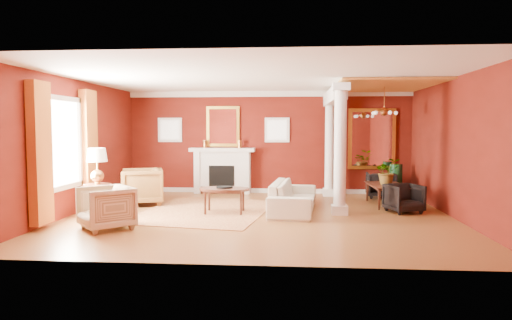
# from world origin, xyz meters

# --- Properties ---
(ground) EXTENTS (8.00, 8.00, 0.00)m
(ground) POSITION_xyz_m (0.00, 0.00, 0.00)
(ground) COLOR brown
(ground) RESTS_ON ground
(room_shell) EXTENTS (8.04, 7.04, 2.92)m
(room_shell) POSITION_xyz_m (0.00, 0.00, 2.02)
(room_shell) COLOR #5F150D
(room_shell) RESTS_ON ground
(fireplace) EXTENTS (1.85, 0.42, 1.29)m
(fireplace) POSITION_xyz_m (-1.30, 3.32, 0.65)
(fireplace) COLOR silver
(fireplace) RESTS_ON ground
(overmantel_mirror) EXTENTS (0.95, 0.07, 1.15)m
(overmantel_mirror) POSITION_xyz_m (-1.30, 3.45, 1.90)
(overmantel_mirror) COLOR gold
(overmantel_mirror) RESTS_ON fireplace
(flank_window_left) EXTENTS (0.70, 0.07, 0.70)m
(flank_window_left) POSITION_xyz_m (-2.85, 3.46, 1.80)
(flank_window_left) COLOR silver
(flank_window_left) RESTS_ON room_shell
(flank_window_right) EXTENTS (0.70, 0.07, 0.70)m
(flank_window_right) POSITION_xyz_m (0.25, 3.46, 1.80)
(flank_window_right) COLOR silver
(flank_window_right) RESTS_ON room_shell
(left_window) EXTENTS (0.21, 2.55, 2.60)m
(left_window) POSITION_xyz_m (-3.89, -0.60, 1.42)
(left_window) COLOR white
(left_window) RESTS_ON room_shell
(column_front) EXTENTS (0.36, 0.36, 2.80)m
(column_front) POSITION_xyz_m (1.70, 0.30, 1.43)
(column_front) COLOR silver
(column_front) RESTS_ON ground
(column_back) EXTENTS (0.36, 0.36, 2.80)m
(column_back) POSITION_xyz_m (1.70, 3.00, 1.43)
(column_back) COLOR silver
(column_back) RESTS_ON ground
(header_beam) EXTENTS (0.30, 3.20, 0.32)m
(header_beam) POSITION_xyz_m (1.70, 1.90, 2.62)
(header_beam) COLOR silver
(header_beam) RESTS_ON column_front
(amber_ceiling) EXTENTS (2.30, 3.40, 0.04)m
(amber_ceiling) POSITION_xyz_m (2.85, 1.75, 2.87)
(amber_ceiling) COLOR #CE8C3C
(amber_ceiling) RESTS_ON room_shell
(dining_mirror) EXTENTS (1.30, 0.07, 1.70)m
(dining_mirror) POSITION_xyz_m (2.90, 3.45, 1.55)
(dining_mirror) COLOR gold
(dining_mirror) RESTS_ON room_shell
(chandelier) EXTENTS (0.60, 0.62, 0.75)m
(chandelier) POSITION_xyz_m (2.90, 1.80, 2.25)
(chandelier) COLOR #BC7C3B
(chandelier) RESTS_ON room_shell
(crown_trim) EXTENTS (8.00, 0.08, 0.16)m
(crown_trim) POSITION_xyz_m (0.00, 3.46, 2.82)
(crown_trim) COLOR silver
(crown_trim) RESTS_ON room_shell
(base_trim) EXTENTS (8.00, 0.08, 0.12)m
(base_trim) POSITION_xyz_m (0.00, 3.46, 0.06)
(base_trim) COLOR silver
(base_trim) RESTS_ON ground
(rug) EXTENTS (3.15, 3.89, 0.01)m
(rug) POSITION_xyz_m (-1.24, 0.45, 0.01)
(rug) COLOR maroon
(rug) RESTS_ON ground
(sofa) EXTENTS (0.88, 2.35, 0.90)m
(sofa) POSITION_xyz_m (0.71, 0.54, 0.45)
(sofa) COLOR beige
(sofa) RESTS_ON ground
(armchair_leopard) EXTENTS (1.14, 1.18, 0.97)m
(armchair_leopard) POSITION_xyz_m (-2.94, 1.19, 0.49)
(armchair_leopard) COLOR black
(armchair_leopard) RESTS_ON ground
(armchair_stripe) EXTENTS (1.16, 1.16, 0.87)m
(armchair_stripe) POSITION_xyz_m (-2.71, -1.51, 0.44)
(armchair_stripe) COLOR tan
(armchair_stripe) RESTS_ON ground
(coffee_table) EXTENTS (1.10, 1.10, 0.55)m
(coffee_table) POSITION_xyz_m (-0.78, 0.24, 0.51)
(coffee_table) COLOR black
(coffee_table) RESTS_ON ground
(coffee_book) EXTENTS (0.17, 0.03, 0.24)m
(coffee_book) POSITION_xyz_m (-0.85, 0.23, 0.67)
(coffee_book) COLOR black
(coffee_book) RESTS_ON coffee_table
(side_table) EXTENTS (0.57, 0.57, 1.43)m
(side_table) POSITION_xyz_m (-3.43, -0.22, 0.96)
(side_table) COLOR black
(side_table) RESTS_ON ground
(dining_table) EXTENTS (0.57, 1.45, 0.80)m
(dining_table) POSITION_xyz_m (2.98, 1.56, 0.40)
(dining_table) COLOR black
(dining_table) RESTS_ON ground
(dining_chair_near) EXTENTS (0.85, 0.82, 0.69)m
(dining_chair_near) POSITION_xyz_m (3.13, 0.62, 0.35)
(dining_chair_near) COLOR black
(dining_chair_near) RESTS_ON ground
(dining_chair_far) EXTENTS (0.76, 0.72, 0.75)m
(dining_chair_far) POSITION_xyz_m (3.04, 2.78, 0.37)
(dining_chair_far) COLOR black
(dining_chair_far) RESTS_ON ground
(green_urn) EXTENTS (0.37, 0.37, 0.90)m
(green_urn) POSITION_xyz_m (3.47, 2.96, 0.35)
(green_urn) COLOR #133C1B
(green_urn) RESTS_ON ground
(potted_plant) EXTENTS (0.71, 0.76, 0.49)m
(potted_plant) POSITION_xyz_m (2.94, 1.55, 1.04)
(potted_plant) COLOR #26591E
(potted_plant) RESTS_ON dining_table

